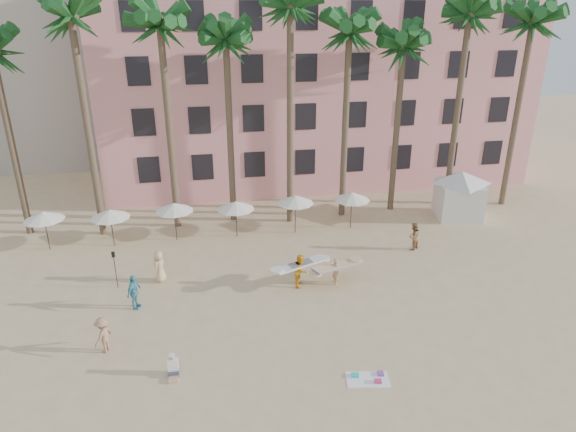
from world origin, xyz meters
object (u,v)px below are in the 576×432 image
(cabana, at_px, (460,190))
(carrier_white, at_px, (301,269))
(pink_hotel, at_px, (312,84))
(carrier_yellow, at_px, (336,269))

(cabana, bearing_deg, carrier_white, -149.62)
(pink_hotel, bearing_deg, carrier_yellow, -98.23)
(cabana, height_order, carrier_white, cabana)
(cabana, bearing_deg, pink_hotel, 122.88)
(cabana, distance_m, carrier_white, 15.43)
(carrier_white, bearing_deg, carrier_yellow, -4.23)
(cabana, height_order, carrier_yellow, cabana)
(pink_hotel, distance_m, carrier_white, 22.33)
(pink_hotel, bearing_deg, cabana, -57.12)
(pink_hotel, height_order, cabana, pink_hotel)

